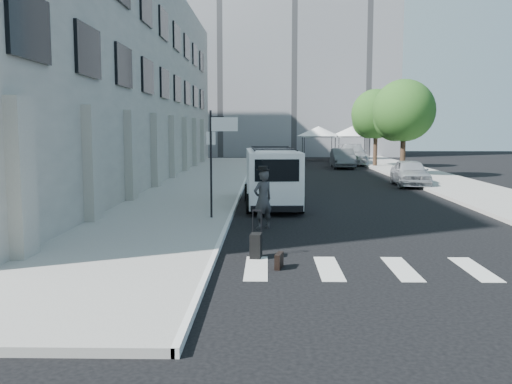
{
  "coord_description": "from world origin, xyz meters",
  "views": [
    {
      "loc": [
        -0.76,
        -15.33,
        3.1
      ],
      "look_at": [
        -1.08,
        0.5,
        1.3
      ],
      "focal_mm": 40.0,
      "sensor_mm": 36.0,
      "label": 1
    }
  ],
  "objects_px": {
    "briefcase": "(279,261)",
    "suitcase": "(256,245)",
    "businessman": "(263,199)",
    "cargo_van": "(272,177)",
    "parked_car_b": "(343,158)",
    "parked_car_c": "(352,154)",
    "parked_car_a": "(410,173)"
  },
  "relations": [
    {
      "from": "suitcase",
      "to": "parked_car_a",
      "type": "bearing_deg",
      "value": 72.03
    },
    {
      "from": "parked_car_b",
      "to": "parked_car_c",
      "type": "xyz_separation_m",
      "value": [
        1.33,
        4.27,
        0.11
      ]
    },
    {
      "from": "cargo_van",
      "to": "parked_car_c",
      "type": "relative_size",
      "value": 1.01
    },
    {
      "from": "businessman",
      "to": "suitcase",
      "type": "relative_size",
      "value": 1.59
    },
    {
      "from": "cargo_van",
      "to": "parked_car_c",
      "type": "bearing_deg",
      "value": 71.78
    },
    {
      "from": "briefcase",
      "to": "suitcase",
      "type": "relative_size",
      "value": 0.39
    },
    {
      "from": "parked_car_c",
      "to": "briefcase",
      "type": "bearing_deg",
      "value": -96.32
    },
    {
      "from": "businessman",
      "to": "cargo_van",
      "type": "relative_size",
      "value": 0.3
    },
    {
      "from": "parked_car_c",
      "to": "cargo_van",
      "type": "bearing_deg",
      "value": -100.55
    },
    {
      "from": "briefcase",
      "to": "parked_car_a",
      "type": "bearing_deg",
      "value": 80.61
    },
    {
      "from": "briefcase",
      "to": "suitcase",
      "type": "distance_m",
      "value": 1.14
    },
    {
      "from": "parked_car_b",
      "to": "parked_car_c",
      "type": "bearing_deg",
      "value": 74.09
    },
    {
      "from": "briefcase",
      "to": "parked_car_b",
      "type": "height_order",
      "value": "parked_car_b"
    },
    {
      "from": "businessman",
      "to": "cargo_van",
      "type": "bearing_deg",
      "value": -129.79
    },
    {
      "from": "suitcase",
      "to": "cargo_van",
      "type": "distance_m",
      "value": 9.01
    },
    {
      "from": "suitcase",
      "to": "parked_car_a",
      "type": "height_order",
      "value": "parked_car_a"
    },
    {
      "from": "parked_car_c",
      "to": "parked_car_b",
      "type": "bearing_deg",
      "value": -102.72
    },
    {
      "from": "parked_car_a",
      "to": "parked_car_b",
      "type": "height_order",
      "value": "parked_car_b"
    },
    {
      "from": "parked_car_c",
      "to": "suitcase",
      "type": "bearing_deg",
      "value": -97.47
    },
    {
      "from": "parked_car_b",
      "to": "briefcase",
      "type": "bearing_deg",
      "value": -98.61
    },
    {
      "from": "parked_car_a",
      "to": "parked_car_c",
      "type": "height_order",
      "value": "parked_car_c"
    },
    {
      "from": "parked_car_b",
      "to": "suitcase",
      "type": "bearing_deg",
      "value": -99.9
    },
    {
      "from": "briefcase",
      "to": "parked_car_b",
      "type": "distance_m",
      "value": 31.79
    },
    {
      "from": "businessman",
      "to": "parked_car_a",
      "type": "height_order",
      "value": "businessman"
    },
    {
      "from": "parked_car_b",
      "to": "cargo_van",
      "type": "bearing_deg",
      "value": -103.3
    },
    {
      "from": "businessman",
      "to": "briefcase",
      "type": "distance_m",
      "value": 5.07
    },
    {
      "from": "businessman",
      "to": "suitcase",
      "type": "xyz_separation_m",
      "value": [
        -0.13,
        -4.0,
        -0.6
      ]
    },
    {
      "from": "cargo_van",
      "to": "parked_car_c",
      "type": "distance_m",
      "value": 26.53
    },
    {
      "from": "cargo_van",
      "to": "parked_car_a",
      "type": "distance_m",
      "value": 10.82
    },
    {
      "from": "businessman",
      "to": "parked_car_a",
      "type": "bearing_deg",
      "value": -157.05
    },
    {
      "from": "briefcase",
      "to": "parked_car_c",
      "type": "relative_size",
      "value": 0.07
    },
    {
      "from": "businessman",
      "to": "briefcase",
      "type": "bearing_deg",
      "value": 58.38
    }
  ]
}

